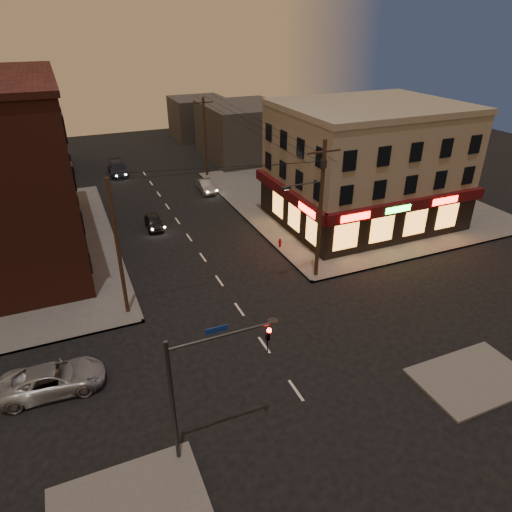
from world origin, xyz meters
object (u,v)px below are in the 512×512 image
suv_cross (53,379)px  sedan_mid (206,186)px  sedan_near (154,222)px  sedan_far (117,169)px  fire_hydrant (280,242)px

suv_cross → sedan_mid: bearing=-29.0°
sedan_near → sedan_far: (-0.66, 17.55, 0.15)m
sedan_mid → suv_cross: bearing=-119.7°
suv_cross → fire_hydrant: suv_cross is taller
suv_cross → sedan_near: suv_cross is taller
fire_hydrant → sedan_mid: bearing=95.1°
sedan_near → fire_hydrant: bearing=-40.4°
sedan_near → sedan_mid: (7.36, 7.49, 0.05)m
sedan_near → sedan_mid: bearing=48.2°
sedan_near → sedan_far: size_ratio=0.68×
suv_cross → fire_hydrant: size_ratio=6.97×
suv_cross → sedan_far: (8.37, 35.83, 0.03)m
suv_cross → sedan_far: bearing=-9.7°
suv_cross → sedan_near: bearing=-22.8°
suv_cross → sedan_far: sedan_far is taller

